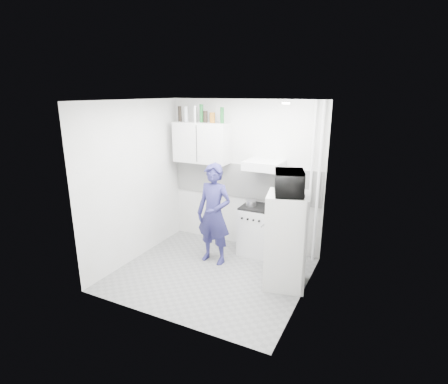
% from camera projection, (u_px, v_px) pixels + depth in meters
% --- Properties ---
extents(floor, '(2.80, 2.80, 0.00)m').
position_uv_depth(floor, '(211.00, 274.00, 5.40)').
color(floor, slate).
rests_on(floor, ground).
extents(ceiling, '(2.80, 2.80, 0.00)m').
position_uv_depth(ceiling, '(209.00, 100.00, 4.68)').
color(ceiling, white).
rests_on(ceiling, wall_back).
extents(wall_back, '(2.80, 0.00, 2.80)m').
position_uv_depth(wall_back, '(244.00, 175.00, 6.12)').
color(wall_back, silver).
rests_on(wall_back, floor).
extents(wall_left, '(0.00, 2.60, 2.60)m').
position_uv_depth(wall_left, '(134.00, 182.00, 5.64)').
color(wall_left, silver).
rests_on(wall_left, floor).
extents(wall_right, '(0.00, 2.60, 2.60)m').
position_uv_depth(wall_right, '(307.00, 207.00, 4.45)').
color(wall_right, silver).
rests_on(wall_right, floor).
extents(person, '(0.62, 0.43, 1.65)m').
position_uv_depth(person, '(214.00, 214.00, 5.59)').
color(person, navy).
rests_on(person, floor).
extents(stove, '(0.52, 0.52, 0.83)m').
position_uv_depth(stove, '(256.00, 231.00, 6.00)').
color(stove, silver).
rests_on(stove, floor).
extents(fridge, '(0.68, 0.68, 1.38)m').
position_uv_depth(fridge, '(286.00, 241.00, 4.93)').
color(fridge, silver).
rests_on(fridge, floor).
extents(stove_top, '(0.50, 0.50, 0.03)m').
position_uv_depth(stove_top, '(257.00, 207.00, 5.89)').
color(stove_top, black).
rests_on(stove_top, stove).
extents(saucepan, '(0.17, 0.17, 0.10)m').
position_uv_depth(saucepan, '(251.00, 203.00, 5.90)').
color(saucepan, silver).
rests_on(saucepan, stove_top).
extents(microwave, '(0.66, 0.55, 0.31)m').
position_uv_depth(microwave, '(290.00, 183.00, 4.69)').
color(microwave, black).
rests_on(microwave, fridge).
extents(bottle_a, '(0.06, 0.06, 0.27)m').
position_uv_depth(bottle_a, '(180.00, 114.00, 6.19)').
color(bottle_a, black).
rests_on(bottle_a, upper_cabinet).
extents(bottle_b, '(0.07, 0.07, 0.26)m').
position_uv_depth(bottle_b, '(186.00, 114.00, 6.13)').
color(bottle_b, '#B2B7BC').
rests_on(bottle_b, upper_cabinet).
extents(bottle_c, '(0.07, 0.07, 0.28)m').
position_uv_depth(bottle_c, '(195.00, 114.00, 6.06)').
color(bottle_c, silver).
rests_on(bottle_c, upper_cabinet).
extents(bottle_d, '(0.07, 0.07, 0.31)m').
position_uv_depth(bottle_d, '(201.00, 113.00, 5.99)').
color(bottle_d, '#144C1E').
rests_on(bottle_d, upper_cabinet).
extents(canister_a, '(0.08, 0.08, 0.20)m').
position_uv_depth(canister_a, '(205.00, 117.00, 5.98)').
color(canister_a, black).
rests_on(canister_a, upper_cabinet).
extents(canister_b, '(0.09, 0.09, 0.18)m').
position_uv_depth(canister_b, '(212.00, 118.00, 5.92)').
color(canister_b, brown).
rests_on(canister_b, upper_cabinet).
extents(bottle_e, '(0.07, 0.07, 0.26)m').
position_uv_depth(bottle_e, '(222.00, 115.00, 5.83)').
color(bottle_e, '#144C1E').
rests_on(bottle_e, upper_cabinet).
extents(upper_cabinet, '(1.00, 0.35, 0.70)m').
position_uv_depth(upper_cabinet, '(202.00, 143.00, 6.14)').
color(upper_cabinet, silver).
rests_on(upper_cabinet, wall_back).
extents(range_hood, '(0.60, 0.50, 0.14)m').
position_uv_depth(range_hood, '(264.00, 165.00, 5.64)').
color(range_hood, silver).
rests_on(range_hood, wall_back).
extents(backsplash, '(2.74, 0.03, 0.60)m').
position_uv_depth(backsplash, '(244.00, 181.00, 6.13)').
color(backsplash, white).
rests_on(backsplash, wall_back).
extents(pipe_a, '(0.05, 0.05, 2.60)m').
position_uv_depth(pipe_a, '(318.00, 185.00, 5.50)').
color(pipe_a, silver).
rests_on(pipe_a, floor).
extents(pipe_b, '(0.04, 0.04, 2.60)m').
position_uv_depth(pipe_b, '(311.00, 184.00, 5.55)').
color(pipe_b, silver).
rests_on(pipe_b, floor).
extents(ceiling_spot_fixture, '(0.10, 0.10, 0.02)m').
position_uv_depth(ceiling_spot_fixture, '(286.00, 103.00, 4.44)').
color(ceiling_spot_fixture, white).
rests_on(ceiling_spot_fixture, ceiling).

